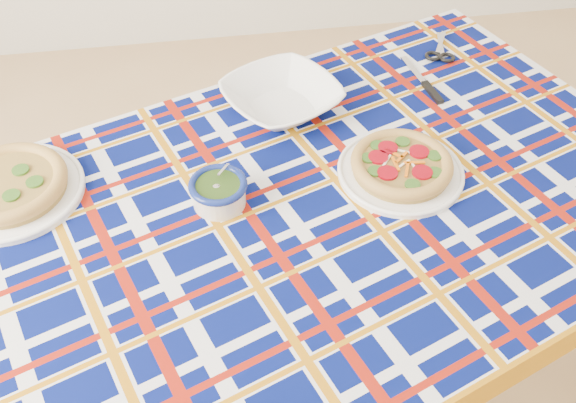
{
  "coord_description": "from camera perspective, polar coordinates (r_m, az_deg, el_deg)",
  "views": [
    {
      "loc": [
        -0.02,
        -0.58,
        1.54
      ],
      "look_at": [
        0.11,
        0.25,
        0.69
      ],
      "focal_mm": 40.0,
      "sensor_mm": 36.0,
      "label": 1
    }
  ],
  "objects": [
    {
      "name": "main_focaccia_plate",
      "position": [
        1.29,
        10.07,
        3.26
      ],
      "size": [
        0.34,
        0.34,
        0.05
      ],
      "primitive_type": null,
      "rotation": [
        0.0,
        0.0,
        0.39
      ],
      "color": "olive",
      "rests_on": "tablecloth"
    },
    {
      "name": "pesto_bowl",
      "position": [
        1.21,
        -6.2,
        1.0
      ],
      "size": [
        0.15,
        0.15,
        0.07
      ],
      "primitive_type": null,
      "rotation": [
        0.0,
        0.0,
        0.53
      ],
      "color": "#1B310D",
      "rests_on": "tablecloth"
    },
    {
      "name": "dining_table",
      "position": [
        1.28,
        2.59,
        -2.28
      ],
      "size": [
        1.63,
        1.32,
        0.66
      ],
      "rotation": [
        0.0,
        0.0,
        0.36
      ],
      "color": "brown",
      "rests_on": "floor"
    },
    {
      "name": "kitchen_scissors",
      "position": [
        1.71,
        13.42,
        13.55
      ],
      "size": [
        0.13,
        0.18,
        0.01
      ],
      "primitive_type": null,
      "rotation": [
        0.0,
        0.0,
        1.22
      ],
      "color": "silver",
      "rests_on": "tablecloth"
    },
    {
      "name": "tablecloth",
      "position": [
        1.26,
        2.62,
        -1.61
      ],
      "size": [
        1.67,
        1.36,
        0.09
      ],
      "primitive_type": null,
      "rotation": [
        0.0,
        0.0,
        0.36
      ],
      "color": "#040D4F",
      "rests_on": "dining_table"
    },
    {
      "name": "table_knife",
      "position": [
        1.59,
        11.2,
        11.34
      ],
      "size": [
        0.05,
        0.21,
        0.01
      ],
      "primitive_type": null,
      "rotation": [
        0.0,
        0.0,
        1.73
      ],
      "color": "silver",
      "rests_on": "tablecloth"
    },
    {
      "name": "second_focaccia_plate",
      "position": [
        1.34,
        -23.54,
        1.4
      ],
      "size": [
        0.36,
        0.36,
        0.05
      ],
      "primitive_type": null,
      "rotation": [
        0.0,
        0.0,
        0.3
      ],
      "color": "olive",
      "rests_on": "tablecloth"
    },
    {
      "name": "serving_bowl",
      "position": [
        1.43,
        -0.58,
        9.16
      ],
      "size": [
        0.33,
        0.33,
        0.06
      ],
      "primitive_type": "imported",
      "rotation": [
        0.0,
        0.0,
        0.46
      ],
      "color": "white",
      "rests_on": "tablecloth"
    }
  ]
}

